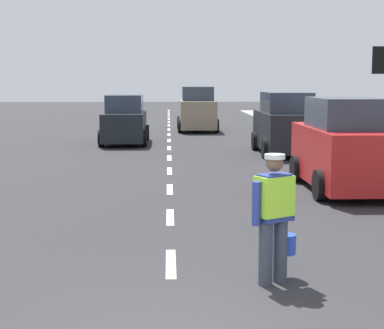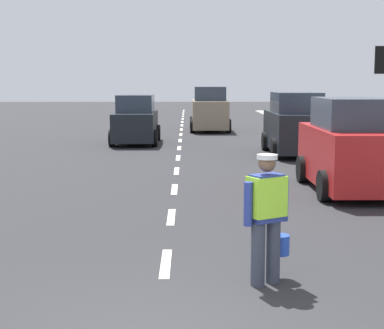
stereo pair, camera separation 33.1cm
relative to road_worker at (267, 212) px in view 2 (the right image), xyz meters
name	(u,v)px [view 2 (the right image)]	position (x,y,z in m)	size (l,w,h in m)	color
ground_plane	(180,140)	(-1.32, 19.16, -0.93)	(96.00, 96.00, 0.00)	#28282B
lane_center_line	(181,132)	(-1.32, 23.36, -0.93)	(0.14, 46.40, 0.01)	silver
road_worker	(267,212)	(0.00, 0.00, 0.00)	(0.64, 0.60, 1.67)	#383D4C
car_parked_curbside	(351,148)	(2.80, 6.62, 0.08)	(1.97, 4.07, 2.18)	red
car_parked_far	(295,126)	(2.76, 13.88, 0.08)	(1.98, 4.06, 2.17)	black
car_oncoming_second	(136,121)	(-3.13, 17.74, -0.01)	(1.89, 4.01, 1.99)	black
car_outgoing_far	(210,110)	(0.14, 24.13, 0.12)	(2.02, 4.32, 2.26)	gray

